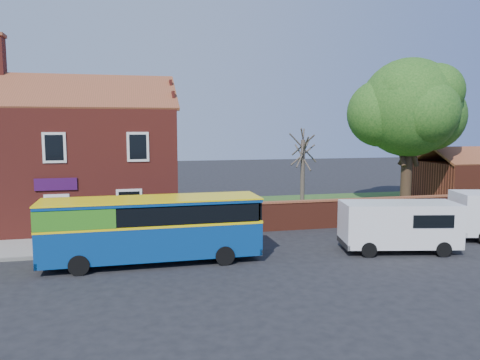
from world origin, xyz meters
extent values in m
plane|color=black|center=(0.00, 0.00, 0.00)|extent=(120.00, 120.00, 0.00)
cube|color=gray|center=(-7.00, 5.75, 0.06)|extent=(18.00, 3.50, 0.12)
cube|color=slate|center=(-7.00, 4.00, 0.07)|extent=(18.00, 0.15, 0.14)
cube|color=#426B28|center=(13.00, 13.00, 0.02)|extent=(26.00, 12.00, 0.04)
cube|color=maroon|center=(-7.00, 11.50, 3.25)|extent=(12.00, 8.00, 6.50)
cube|color=brown|center=(-7.00, 9.50, 7.50)|extent=(12.30, 4.08, 2.16)
cube|color=brown|center=(-7.00, 13.50, 7.50)|extent=(12.30, 4.08, 2.16)
cube|color=black|center=(-7.00, 7.47, 4.60)|extent=(1.10, 0.06, 1.50)
cube|color=#4C0F19|center=(-7.00, 7.45, 1.10)|extent=(0.95, 0.04, 2.10)
cube|color=silver|center=(-7.00, 7.47, 1.15)|extent=(1.20, 0.06, 2.30)
cube|color=#360E3F|center=(-7.00, 7.44, 2.80)|extent=(2.00, 0.06, 0.60)
cube|color=maroon|center=(13.00, 7.00, 0.75)|extent=(22.00, 0.30, 1.50)
cube|color=brown|center=(13.00, 7.00, 1.55)|extent=(22.00, 0.38, 0.10)
cube|color=maroon|center=(22.00, 13.00, 1.50)|extent=(8.00, 5.00, 3.00)
cube|color=brown|center=(22.00, 14.25, 3.55)|extent=(8.20, 2.56, 1.24)
cube|color=navy|center=(-2.57, 2.40, 1.01)|extent=(8.85, 2.28, 1.40)
cube|color=yellow|center=(-2.57, 2.40, 1.71)|extent=(8.87, 2.30, 0.10)
cube|color=black|center=(-2.57, 2.40, 2.14)|extent=(8.50, 2.30, 0.70)
cube|color=#388E1F|center=(-5.49, 2.37, 2.14)|extent=(3.02, 2.27, 0.75)
cube|color=navy|center=(-2.57, 2.40, 2.60)|extent=(8.85, 2.28, 0.14)
cube|color=yellow|center=(-2.57, 2.40, 2.68)|extent=(8.89, 2.32, 0.06)
cylinder|color=black|center=(-5.39, 1.35, 0.40)|extent=(0.80, 0.29, 0.80)
cylinder|color=black|center=(-5.41, 3.40, 0.40)|extent=(0.80, 0.29, 0.80)
cylinder|color=black|center=(0.27, 1.40, 0.40)|extent=(0.80, 0.29, 0.80)
cylinder|color=black|center=(0.25, 3.44, 0.40)|extent=(0.80, 0.29, 0.80)
cube|color=white|center=(8.33, 1.67, 1.27)|extent=(5.40, 3.02, 1.93)
cube|color=black|center=(10.57, 1.21, 1.58)|extent=(0.43, 1.71, 0.76)
cube|color=black|center=(10.78, 1.17, 0.41)|extent=(0.51, 2.01, 0.24)
cylinder|color=black|center=(6.54, 1.07, 0.34)|extent=(0.70, 0.35, 0.67)
cylinder|color=black|center=(6.93, 2.94, 0.34)|extent=(0.70, 0.35, 0.67)
cylinder|color=black|center=(9.73, 0.41, 0.34)|extent=(0.70, 0.35, 0.67)
cylinder|color=black|center=(10.12, 2.28, 0.34)|extent=(0.70, 0.35, 0.67)
cylinder|color=black|center=(13.60, 3.84, 0.36)|extent=(0.74, 0.38, 0.71)
cylinder|color=black|center=(15.02, 11.62, 2.11)|extent=(0.74, 0.74, 4.23)
sphere|color=#4E8028|center=(15.02, 11.62, 6.89)|extent=(6.62, 6.62, 6.62)
sphere|color=#4E8028|center=(16.95, 11.99, 6.34)|extent=(4.78, 4.78, 4.78)
sphere|color=#4E8028|center=(13.28, 12.17, 6.52)|extent=(4.59, 4.59, 4.59)
cylinder|color=#4C4238|center=(7.21, 10.93, 2.40)|extent=(0.27, 0.27, 4.80)
cylinder|color=#4C4238|center=(7.21, 10.93, 4.11)|extent=(0.28, 2.34, 1.88)
cylinder|color=#4C4238|center=(7.21, 10.93, 3.94)|extent=(1.22, 1.73, 1.72)
cylinder|color=#4C4238|center=(7.21, 10.93, 4.28)|extent=(1.96, 0.90, 1.91)
camera|label=1|loc=(-3.35, -16.84, 5.63)|focal=35.00mm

